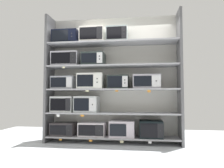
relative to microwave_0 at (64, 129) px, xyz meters
name	(u,v)px	position (x,y,z in m)	size (l,w,h in m)	color
ground	(103,157)	(1.03, -1.00, -0.28)	(6.68, 6.00, 0.02)	#B2B7BC
back_panel	(114,78)	(1.03, 0.25, 1.08)	(2.88, 0.04, 2.69)	beige
upright_left	(49,78)	(-0.34, 0.00, 1.08)	(0.05, 0.46, 2.69)	#5B5B5E
upright_right	(180,77)	(2.40, 0.00, 1.08)	(0.05, 0.46, 2.69)	#5B5B5E
shelf_0	(112,137)	(1.03, 0.00, -0.15)	(2.68, 0.46, 0.03)	#99999E
microwave_0	(64,129)	(0.00, 0.00, 0.00)	(0.50, 0.38, 0.27)	#332D2F
microwave_1	(92,129)	(0.62, 0.00, 0.01)	(0.55, 0.36, 0.28)	silver
microwave_2	(122,129)	(1.25, 0.00, 0.03)	(0.50, 0.43, 0.32)	#BBB1BA
microwave_3	(151,129)	(1.82, 0.00, 0.03)	(0.46, 0.44, 0.33)	black
price_tag_0	(60,140)	(0.02, -0.23, -0.18)	(0.05, 0.00, 0.03)	orange
price_tag_1	(91,141)	(0.64, -0.23, -0.18)	(0.07, 0.00, 0.03)	orange
price_tag_2	(122,142)	(1.25, -0.23, -0.19)	(0.07, 0.00, 0.05)	beige
price_tag_3	(150,142)	(1.79, -0.23, -0.19)	(0.06, 0.00, 0.04)	white
shelf_1	(112,113)	(1.03, 0.00, 0.34)	(2.68, 0.46, 0.03)	#99999E
microwave_4	(63,104)	(-0.02, 0.00, 0.52)	(0.46, 0.36, 0.33)	silver
microwave_5	(87,104)	(0.50, 0.00, 0.52)	(0.49, 0.40, 0.33)	#B5BBBB
price_tag_4	(58,116)	(-0.04, -0.23, 0.30)	(0.07, 0.00, 0.05)	white
price_tag_5	(82,116)	(0.47, -0.23, 0.30)	(0.07, 0.00, 0.04)	orange
shelf_2	(112,90)	(1.03, 0.00, 0.83)	(2.68, 0.46, 0.03)	#99999E
microwave_6	(64,83)	(-0.01, 0.00, 0.98)	(0.48, 0.36, 0.27)	#989CA5
microwave_7	(91,81)	(0.59, 0.00, 1.00)	(0.53, 0.43, 0.32)	silver
microwave_8	(118,82)	(1.16, 0.00, 0.98)	(0.42, 0.38, 0.27)	#283130
microwave_9	(147,82)	(1.74, 0.00, 0.98)	(0.55, 0.39, 0.28)	#A39FAB
price_tag_6	(87,91)	(0.56, -0.23, 0.79)	(0.07, 0.00, 0.03)	beige
price_tag_7	(117,91)	(1.16, -0.23, 0.79)	(0.06, 0.00, 0.03)	orange
price_tag_8	(149,91)	(1.78, -0.23, 0.78)	(0.06, 0.00, 0.05)	orange
shelf_3	(112,66)	(1.03, 0.00, 1.31)	(2.68, 0.46, 0.03)	#99999E
microwave_10	(66,59)	(0.04, 0.00, 1.48)	(0.57, 0.39, 0.30)	#B3B1BC
microwave_11	(94,59)	(0.64, 0.00, 1.47)	(0.46, 0.40, 0.27)	#283231
price_tag_9	(64,67)	(0.07, -0.23, 1.28)	(0.05, 0.00, 0.04)	beige
shelf_4	(112,43)	(1.03, 0.00, 1.80)	(2.68, 0.46, 0.03)	#99999E
microwave_12	(66,38)	(0.03, 0.00, 1.96)	(0.55, 0.37, 0.29)	black
microwave_13	(93,36)	(0.61, 0.00, 1.98)	(0.51, 0.39, 0.33)	silver
microwave_14	(117,35)	(1.14, 0.00, 1.97)	(0.43, 0.36, 0.31)	#99A8A6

